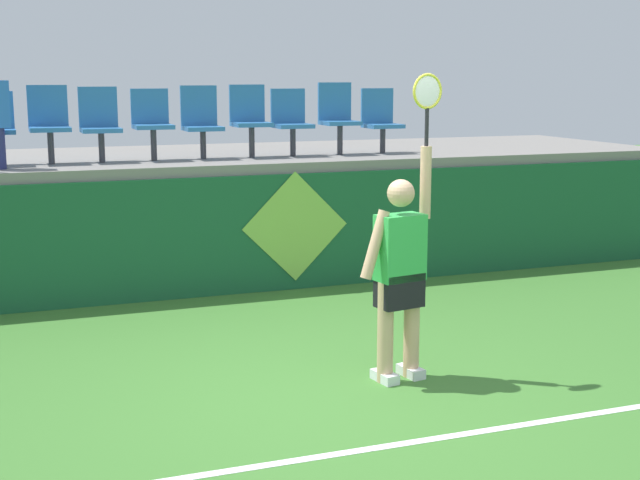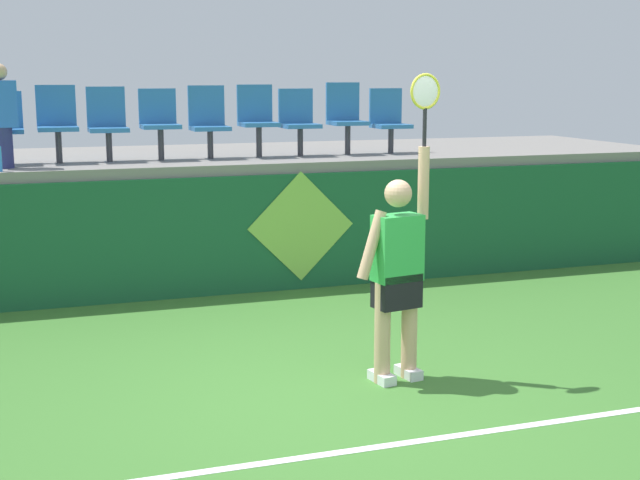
# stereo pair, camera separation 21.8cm
# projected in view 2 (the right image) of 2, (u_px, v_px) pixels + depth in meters

# --- Properties ---
(ground_plane) EXTENTS (40.00, 40.00, 0.00)m
(ground_plane) POSITION_uv_depth(u_px,v_px,m) (334.00, 401.00, 6.77)
(ground_plane) COLOR #3D752D
(court_back_wall) EXTENTS (12.54, 0.20, 1.34)m
(court_back_wall) POSITION_uv_depth(u_px,v_px,m) (226.00, 235.00, 10.04)
(court_back_wall) COLOR #195633
(court_back_wall) RESTS_ON ground_plane
(spectator_platform) EXTENTS (12.54, 3.17, 0.12)m
(spectator_platform) POSITION_uv_depth(u_px,v_px,m) (198.00, 158.00, 11.33)
(spectator_platform) COLOR gray
(spectator_platform) RESTS_ON court_back_wall
(court_baseline_stripe) EXTENTS (11.29, 0.08, 0.01)m
(court_baseline_stripe) POSITION_uv_depth(u_px,v_px,m) (380.00, 447.00, 5.93)
(court_baseline_stripe) COLOR white
(court_baseline_stripe) RESTS_ON ground_plane
(tennis_player) EXTENTS (0.75, 0.32, 2.46)m
(tennis_player) POSITION_uv_depth(u_px,v_px,m) (398.00, 269.00, 7.09)
(tennis_player) COLOR white
(tennis_player) RESTS_ON ground_plane
(tennis_ball) EXTENTS (0.07, 0.07, 0.07)m
(tennis_ball) POSITION_uv_depth(u_px,v_px,m) (383.00, 380.00, 7.13)
(tennis_ball) COLOR #D1E533
(tennis_ball) RESTS_ON ground_plane
(stadium_chair_0) EXTENTS (0.44, 0.42, 0.81)m
(stadium_chair_0) POSITION_uv_depth(u_px,v_px,m) (3.00, 124.00, 9.89)
(stadium_chair_0) COLOR #38383D
(stadium_chair_0) RESTS_ON spectator_platform
(stadium_chair_1) EXTENTS (0.44, 0.42, 0.88)m
(stadium_chair_1) POSITION_uv_depth(u_px,v_px,m) (57.00, 120.00, 10.07)
(stadium_chair_1) COLOR #38383D
(stadium_chair_1) RESTS_ON spectator_platform
(stadium_chair_2) EXTENTS (0.44, 0.42, 0.86)m
(stadium_chair_2) POSITION_uv_depth(u_px,v_px,m) (107.00, 121.00, 10.25)
(stadium_chair_2) COLOR #38383D
(stadium_chair_2) RESTS_ON spectator_platform
(stadium_chair_3) EXTENTS (0.44, 0.42, 0.83)m
(stadium_chair_3) POSITION_uv_depth(u_px,v_px,m) (159.00, 120.00, 10.43)
(stadium_chair_3) COLOR #38383D
(stadium_chair_3) RESTS_ON spectator_platform
(stadium_chair_4) EXTENTS (0.44, 0.42, 0.87)m
(stadium_chair_4) POSITION_uv_depth(u_px,v_px,m) (208.00, 120.00, 10.63)
(stadium_chair_4) COLOR #38383D
(stadium_chair_4) RESTS_ON spectator_platform
(stadium_chair_5) EXTENTS (0.44, 0.42, 0.87)m
(stadium_chair_5) POSITION_uv_depth(u_px,v_px,m) (257.00, 117.00, 10.81)
(stadium_chair_5) COLOR #38383D
(stadium_chair_5) RESTS_ON spectator_platform
(stadium_chair_6) EXTENTS (0.44, 0.42, 0.82)m
(stadium_chair_6) POSITION_uv_depth(u_px,v_px,m) (298.00, 119.00, 10.98)
(stadium_chair_6) COLOR #38383D
(stadium_chair_6) RESTS_ON spectator_platform
(stadium_chair_7) EXTENTS (0.44, 0.42, 0.90)m
(stadium_chair_7) POSITION_uv_depth(u_px,v_px,m) (346.00, 115.00, 11.18)
(stadium_chair_7) COLOR #38383D
(stadium_chair_7) RESTS_ON spectator_platform
(stadium_chair_8) EXTENTS (0.44, 0.42, 0.82)m
(stadium_chair_8) POSITION_uv_depth(u_px,v_px,m) (389.00, 119.00, 11.37)
(stadium_chair_8) COLOR #38383D
(stadium_chair_8) RESTS_ON spectator_platform
(spectator_0) EXTENTS (0.34, 0.20, 1.11)m
(spectator_0) POSITION_uv_depth(u_px,v_px,m) (1.00, 114.00, 9.44)
(spectator_0) COLOR navy
(spectator_0) RESTS_ON spectator_platform
(wall_signage_mount) EXTENTS (1.27, 0.01, 1.38)m
(wall_signage_mount) POSITION_uv_depth(u_px,v_px,m) (301.00, 289.00, 10.33)
(wall_signage_mount) COLOR #195633
(wall_signage_mount) RESTS_ON ground_plane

